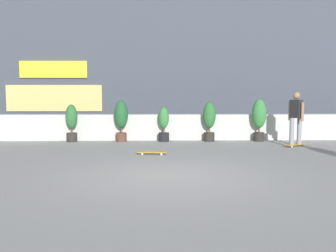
# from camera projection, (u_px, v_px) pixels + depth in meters

# --- Properties ---
(ground_plane) EXTENTS (48.00, 48.00, 0.00)m
(ground_plane) POSITION_uv_depth(u_px,v_px,m) (170.00, 176.00, 8.43)
(ground_plane) COLOR gray
(planter_wall) EXTENTS (18.00, 0.40, 0.90)m
(planter_wall) POSITION_uv_depth(u_px,v_px,m) (165.00, 127.00, 14.36)
(planter_wall) COLOR beige
(planter_wall) RESTS_ON ground
(building_backdrop) EXTENTS (20.00, 2.08, 6.50)m
(building_backdrop) POSITION_uv_depth(u_px,v_px,m) (164.00, 56.00, 18.09)
(building_backdrop) COLOR #424751
(building_backdrop) RESTS_ON ground
(potted_plant_0) EXTENTS (0.40, 0.40, 1.27)m
(potted_plant_0) POSITION_uv_depth(u_px,v_px,m) (72.00, 121.00, 13.82)
(potted_plant_0) COLOR #2D2823
(potted_plant_0) RESTS_ON ground
(potted_plant_1) EXTENTS (0.47, 0.47, 1.41)m
(potted_plant_1) POSITION_uv_depth(u_px,v_px,m) (121.00, 118.00, 13.85)
(potted_plant_1) COLOR brown
(potted_plant_1) RESTS_ON ground
(potted_plant_2) EXTENTS (0.36, 0.36, 1.17)m
(potted_plant_2) POSITION_uv_depth(u_px,v_px,m) (164.00, 124.00, 13.90)
(potted_plant_2) COLOR black
(potted_plant_2) RESTS_ON ground
(potted_plant_3) EXTENTS (0.44, 0.44, 1.34)m
(potted_plant_3) POSITION_uv_depth(u_px,v_px,m) (209.00, 119.00, 13.92)
(potted_plant_3) COLOR #2D2823
(potted_plant_3) RESTS_ON ground
(potted_plant_4) EXTENTS (0.49, 0.49, 1.45)m
(potted_plant_4) POSITION_uv_depth(u_px,v_px,m) (259.00, 117.00, 13.95)
(potted_plant_4) COLOR #2D2823
(potted_plant_4) RESTS_ON ground
(skater_mid_plaza) EXTENTS (0.78, 0.61, 1.70)m
(skater_mid_plaza) POSITION_uv_depth(u_px,v_px,m) (296.00, 116.00, 12.63)
(skater_mid_plaza) COLOR #BF8C26
(skater_mid_plaza) RESTS_ON ground
(skateboard_near_camera) EXTENTS (0.81, 0.24, 0.08)m
(skateboard_near_camera) POSITION_uv_depth(u_px,v_px,m) (152.00, 152.00, 11.16)
(skateboard_near_camera) COLOR #BF8C26
(skateboard_near_camera) RESTS_ON ground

